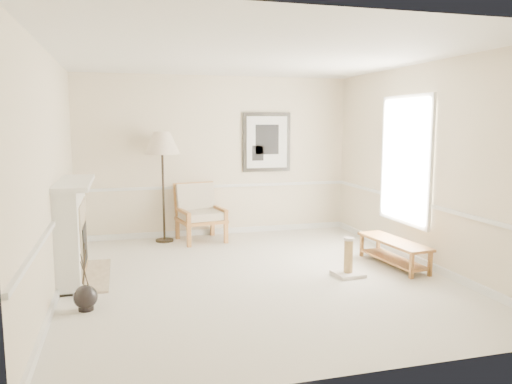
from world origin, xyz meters
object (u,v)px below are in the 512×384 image
(floor_vase, at_px, (86,298))
(floor_lamp, at_px, (162,146))
(armchair, at_px, (199,210))
(bench, at_px, (394,249))
(scratching_post, at_px, (348,264))

(floor_vase, relative_size, floor_lamp, 0.40)
(armchair, distance_m, bench, 3.43)
(armchair, distance_m, scratching_post, 3.11)
(floor_vase, distance_m, scratching_post, 3.38)
(bench, bearing_deg, armchair, 136.26)
(floor_lamp, bearing_deg, scratching_post, -50.10)
(armchair, distance_m, floor_lamp, 1.28)
(floor_vase, xyz_separation_m, scratching_post, (3.35, 0.40, 0.02))
(armchair, bearing_deg, bench, -53.84)
(floor_lamp, distance_m, scratching_post, 3.79)
(floor_lamp, bearing_deg, floor_vase, -110.12)
(armchair, xyz_separation_m, bench, (2.47, -2.36, -0.29))
(armchair, bearing_deg, floor_vase, -129.85)
(armchair, height_order, scratching_post, armchair)
(armchair, bearing_deg, floor_lamp, 166.45)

